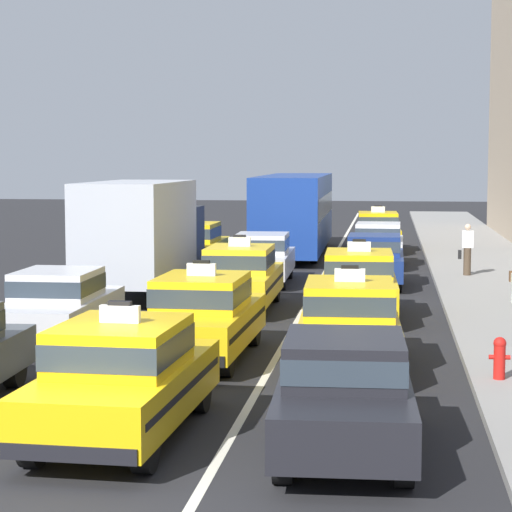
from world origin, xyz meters
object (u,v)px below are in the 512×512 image
(sedan_center_fourth, at_px, (262,257))
(bus_center_fifth, at_px, (295,210))
(sedan_left_second, at_px, (59,304))
(sedan_right_fifth, at_px, (378,243))
(taxi_center_third, at_px, (240,276))
(taxi_right_third, at_px, (359,283))
(taxi_right_second, at_px, (349,323))
(sedan_right_nearest, at_px, (344,390))
(box_truck_left_third, at_px, (144,234))
(taxi_center_nearest, at_px, (123,376))
(taxi_center_second, at_px, (203,315))
(taxi_right_sixth, at_px, (378,231))
(pedestrian_trailing, at_px, (467,250))
(fire_hydrant, at_px, (500,356))
(sedan_right_fourth, at_px, (374,258))
(taxi_left_fourth, at_px, (194,245))

(sedan_center_fourth, xyz_separation_m, bus_center_fifth, (0.11, 9.62, 0.97))
(sedan_left_second, bearing_deg, sedan_right_fifth, 68.11)
(taxi_center_third, xyz_separation_m, taxi_right_third, (3.08, -0.98, 0.00))
(taxi_right_second, bearing_deg, sedan_right_nearest, -88.41)
(box_truck_left_third, distance_m, taxi_center_nearest, 14.72)
(taxi_center_second, xyz_separation_m, taxi_center_third, (-0.22, 6.42, 0.00))
(sedan_right_fifth, relative_size, taxi_right_sixth, 0.94)
(taxi_center_third, bearing_deg, pedestrian_trailing, 49.27)
(sedan_left_second, distance_m, sedan_right_fifth, 17.47)
(taxi_right_sixth, bearing_deg, fire_hydrant, -84.55)
(taxi_center_second, relative_size, pedestrian_trailing, 2.77)
(taxi_right_second, bearing_deg, taxi_center_third, 113.96)
(sedan_center_fourth, xyz_separation_m, taxi_right_sixth, (3.45, 11.33, 0.03))
(taxi_center_third, relative_size, sedan_right_fourth, 1.06)
(taxi_left_fourth, bearing_deg, sedan_right_nearest, -73.67)
(box_truck_left_third, height_order, pedestrian_trailing, box_truck_left_third)
(fire_hydrant, bearing_deg, taxi_right_sixth, 95.45)
(taxi_center_second, bearing_deg, sedan_right_fourth, 75.09)
(bus_center_fifth, height_order, taxi_right_second, bus_center_fifth)
(sedan_left_second, relative_size, sedan_center_fourth, 1.00)
(taxi_center_third, distance_m, sedan_right_fourth, 6.33)
(taxi_left_fourth, xyz_separation_m, pedestrian_trailing, (9.29, -1.68, 0.10))
(taxi_right_third, bearing_deg, sedan_right_fifth, 88.41)
(sedan_left_second, xyz_separation_m, taxi_center_third, (3.10, 5.21, 0.03))
(taxi_left_fourth, bearing_deg, taxi_right_second, -69.13)
(taxi_right_sixth, bearing_deg, sedan_right_fourth, -89.83)
(taxi_right_second, xyz_separation_m, taxi_right_sixth, (0.24, 23.72, 0.00))
(sedan_center_fourth, bearing_deg, taxi_center_nearest, -89.18)
(taxi_left_fourth, bearing_deg, sedan_center_fourth, -51.14)
(sedan_left_second, height_order, box_truck_left_third, box_truck_left_third)
(sedan_right_nearest, bearing_deg, taxi_right_second, 91.59)
(taxi_center_third, height_order, sedan_right_nearest, taxi_center_third)
(sedan_center_fourth, relative_size, taxi_right_sixth, 0.94)
(sedan_left_second, bearing_deg, taxi_center_third, 59.28)
(sedan_center_fourth, height_order, sedan_right_fourth, same)
(box_truck_left_third, height_order, taxi_right_third, box_truck_left_third)
(sedan_center_fourth, relative_size, sedan_right_fifth, 1.00)
(bus_center_fifth, distance_m, sedan_right_fourth, 10.30)
(fire_hydrant, bearing_deg, box_truck_left_third, 130.18)
(taxi_left_fourth, height_order, sedan_right_nearest, taxi_left_fourth)
(taxi_right_third, relative_size, pedestrian_trailing, 2.78)
(box_truck_left_third, distance_m, sedan_right_fifth, 10.90)
(bus_center_fifth, distance_m, pedestrian_trailing, 10.01)
(taxi_left_fourth, bearing_deg, sedan_right_fourth, -29.74)
(sedan_right_nearest, height_order, taxi_right_second, taxi_right_second)
(taxi_right_sixth, distance_m, fire_hydrant, 25.01)
(taxi_right_second, relative_size, pedestrian_trailing, 2.79)
(box_truck_left_third, relative_size, fire_hydrant, 9.57)
(taxi_right_third, bearing_deg, sedan_left_second, -145.58)
(bus_center_fifth, bearing_deg, taxi_center_nearest, -89.71)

